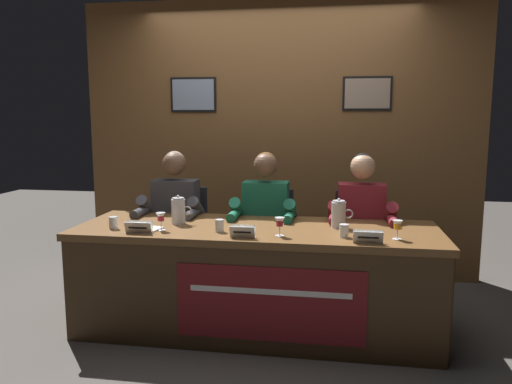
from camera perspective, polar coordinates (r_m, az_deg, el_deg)
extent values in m
plane|color=#4C4742|center=(3.75, 0.00, -15.30)|extent=(12.00, 12.00, 0.00)
cube|color=brown|center=(4.76, 2.59, 5.98)|extent=(3.75, 0.12, 2.60)
cube|color=black|center=(4.86, -7.19, 11.02)|extent=(0.44, 0.02, 0.33)
cube|color=#8C99AD|center=(4.85, -7.23, 11.03)|extent=(0.40, 0.01, 0.29)
cube|color=black|center=(4.67, 12.65, 10.98)|extent=(0.44, 0.02, 0.31)
cube|color=gray|center=(4.66, 12.66, 10.98)|extent=(0.40, 0.01, 0.27)
cube|color=brown|center=(3.52, 0.00, -4.43)|extent=(2.55, 0.85, 0.05)
cube|color=#402A16|center=(3.25, -1.16, -12.50)|extent=(2.49, 0.04, 0.70)
cube|color=#402A16|center=(4.00, -17.84, -8.83)|extent=(0.08, 0.77, 0.70)
cube|color=#402A16|center=(3.64, 19.74, -10.64)|extent=(0.08, 0.77, 0.70)
cube|color=maroon|center=(3.21, 1.57, -12.80)|extent=(1.20, 0.01, 0.48)
cube|color=white|center=(3.17, 1.56, -11.41)|extent=(1.02, 0.00, 0.04)
cylinder|color=black|center=(4.38, -8.80, -11.60)|extent=(0.44, 0.44, 0.02)
cylinder|color=black|center=(4.31, -8.87, -8.80)|extent=(0.05, 0.05, 0.42)
cube|color=#232328|center=(4.25, -8.94, -5.87)|extent=(0.44, 0.44, 0.03)
cube|color=#232328|center=(4.38, -8.21, -2.26)|extent=(0.40, 0.05, 0.44)
cylinder|color=black|center=(4.03, -11.80, -10.10)|extent=(0.10, 0.10, 0.48)
cylinder|color=black|center=(3.97, -9.06, -10.34)|extent=(0.10, 0.10, 0.48)
cylinder|color=black|center=(4.08, -11.18, -5.60)|extent=(0.13, 0.34, 0.13)
cylinder|color=black|center=(4.02, -8.49, -5.75)|extent=(0.13, 0.34, 0.13)
cube|color=#38383D|center=(4.16, -9.17, -1.90)|extent=(0.36, 0.20, 0.48)
sphere|color=brown|center=(4.09, -9.38, 3.22)|extent=(0.19, 0.19, 0.19)
sphere|color=gray|center=(4.10, -9.32, 3.45)|extent=(0.17, 0.17, 0.17)
cylinder|color=#38383D|center=(4.13, -12.38, -1.78)|extent=(0.09, 0.30, 0.25)
cylinder|color=#38383D|center=(4.00, -6.77, -1.98)|extent=(0.09, 0.30, 0.25)
cylinder|color=#38383D|center=(3.99, -13.22, -2.29)|extent=(0.07, 0.24, 0.07)
cylinder|color=#38383D|center=(3.85, -7.42, -2.53)|extent=(0.07, 0.24, 0.07)
cube|color=white|center=(3.40, -13.42, -4.02)|extent=(0.18, 0.03, 0.08)
cube|color=white|center=(3.43, -13.20, -3.90)|extent=(0.18, 0.03, 0.08)
cube|color=black|center=(3.40, -13.44, -4.03)|extent=(0.13, 0.01, 0.01)
cylinder|color=white|center=(3.47, -10.84, -4.32)|extent=(0.06, 0.06, 0.00)
cylinder|color=white|center=(3.46, -10.85, -3.84)|extent=(0.01, 0.01, 0.05)
cone|color=white|center=(3.45, -10.88, -2.87)|extent=(0.06, 0.06, 0.06)
cylinder|color=#B21E2D|center=(3.45, -10.88, -2.98)|extent=(0.04, 0.04, 0.04)
cylinder|color=silver|center=(3.59, -16.07, -3.41)|extent=(0.06, 0.06, 0.08)
cylinder|color=silver|center=(3.59, -16.06, -3.68)|extent=(0.05, 0.05, 0.05)
cylinder|color=black|center=(4.22, 1.16, -12.30)|extent=(0.44, 0.44, 0.02)
cylinder|color=black|center=(4.15, 1.17, -9.40)|extent=(0.05, 0.05, 0.42)
cube|color=#232328|center=(4.08, 1.18, -6.37)|extent=(0.44, 0.44, 0.03)
cube|color=#232328|center=(4.22, 1.57, -2.59)|extent=(0.40, 0.05, 0.44)
cylinder|color=black|center=(3.84, -1.08, -10.89)|extent=(0.10, 0.10, 0.48)
cylinder|color=black|center=(3.81, 1.94, -11.05)|extent=(0.10, 0.10, 0.48)
cylinder|color=black|center=(3.89, -0.70, -6.14)|extent=(0.13, 0.34, 0.13)
cylinder|color=black|center=(3.86, 2.24, -6.26)|extent=(0.13, 0.34, 0.13)
cube|color=#196047|center=(3.99, 1.13, -2.24)|extent=(0.36, 0.20, 0.48)
sphere|color=brown|center=(3.91, 1.11, 3.10)|extent=(0.19, 0.19, 0.19)
sphere|color=#593819|center=(3.93, 1.14, 3.34)|extent=(0.17, 0.17, 0.17)
cylinder|color=#196047|center=(3.92, -2.12, -2.14)|extent=(0.09, 0.30, 0.25)
cylinder|color=#196047|center=(3.86, 4.01, -2.32)|extent=(0.09, 0.30, 0.25)
cylinder|color=#196047|center=(3.77, -2.59, -2.70)|extent=(0.07, 0.24, 0.07)
cylinder|color=#196047|center=(3.71, 3.79, -2.90)|extent=(0.07, 0.24, 0.07)
cube|color=white|center=(3.18, -1.61, -4.64)|extent=(0.16, 0.03, 0.08)
cube|color=white|center=(3.22, -1.50, -4.50)|extent=(0.16, 0.03, 0.08)
cube|color=black|center=(3.18, -1.62, -4.65)|extent=(0.11, 0.01, 0.01)
cylinder|color=white|center=(3.25, 2.72, -5.04)|extent=(0.06, 0.06, 0.00)
cylinder|color=white|center=(3.25, 2.73, -4.54)|extent=(0.01, 0.01, 0.05)
cone|color=white|center=(3.23, 2.73, -3.50)|extent=(0.06, 0.06, 0.06)
cylinder|color=#B21E2D|center=(3.23, 2.73, -3.61)|extent=(0.04, 0.04, 0.04)
cylinder|color=silver|center=(3.37, -4.21, -3.87)|extent=(0.06, 0.06, 0.08)
cylinder|color=silver|center=(3.37, -4.21, -4.16)|extent=(0.05, 0.05, 0.05)
cylinder|color=black|center=(4.19, 11.62, -12.64)|extent=(0.44, 0.44, 0.02)
cylinder|color=black|center=(4.12, 11.72, -9.73)|extent=(0.05, 0.05, 0.42)
cube|color=#232328|center=(4.05, 11.81, -6.68)|extent=(0.44, 0.44, 0.03)
cube|color=#232328|center=(4.19, 11.79, -2.86)|extent=(0.40, 0.05, 0.44)
cylinder|color=black|center=(3.78, 10.40, -11.33)|extent=(0.10, 0.10, 0.48)
cylinder|color=black|center=(3.79, 13.48, -11.37)|extent=(0.10, 0.10, 0.48)
cylinder|color=black|center=(3.84, 10.48, -6.50)|extent=(0.13, 0.34, 0.13)
cylinder|color=black|center=(3.85, 13.47, -6.55)|extent=(0.13, 0.34, 0.13)
cube|color=maroon|center=(3.95, 11.97, -2.52)|extent=(0.36, 0.20, 0.48)
sphere|color=tan|center=(3.88, 12.16, 2.86)|extent=(0.19, 0.19, 0.19)
sphere|color=black|center=(3.89, 12.15, 3.10)|extent=(0.17, 0.17, 0.17)
cylinder|color=maroon|center=(3.85, 8.92, -2.45)|extent=(0.09, 0.30, 0.25)
cylinder|color=maroon|center=(3.87, 15.16, -2.58)|extent=(0.09, 0.30, 0.25)
cylinder|color=maroon|center=(3.69, 8.90, -3.04)|extent=(0.07, 0.24, 0.07)
cylinder|color=maroon|center=(3.71, 15.40, -3.18)|extent=(0.07, 0.24, 0.07)
cube|color=white|center=(3.12, 12.75, -5.12)|extent=(0.18, 0.03, 0.08)
cube|color=white|center=(3.15, 12.72, -4.98)|extent=(0.18, 0.03, 0.08)
cube|color=black|center=(3.12, 12.76, -5.14)|extent=(0.13, 0.01, 0.01)
cylinder|color=white|center=(3.29, 15.87, -5.22)|extent=(0.06, 0.06, 0.00)
cylinder|color=white|center=(3.28, 15.89, -4.72)|extent=(0.01, 0.01, 0.05)
cone|color=white|center=(3.27, 15.93, -3.70)|extent=(0.06, 0.06, 0.06)
cylinder|color=orange|center=(3.27, 15.93, -3.81)|extent=(0.04, 0.04, 0.04)
cylinder|color=silver|center=(3.26, 10.08, -4.40)|extent=(0.06, 0.06, 0.08)
cylinder|color=silver|center=(3.27, 10.07, -4.69)|extent=(0.05, 0.05, 0.05)
cylinder|color=silver|center=(3.65, -8.90, -2.23)|extent=(0.10, 0.10, 0.18)
cylinder|color=silver|center=(3.63, -8.94, -0.74)|extent=(0.08, 0.09, 0.01)
sphere|color=silver|center=(3.63, -8.94, -0.52)|extent=(0.02, 0.02, 0.02)
torus|color=silver|center=(3.62, -7.88, -2.12)|extent=(0.07, 0.01, 0.07)
cylinder|color=silver|center=(3.53, 9.46, -2.61)|extent=(0.10, 0.10, 0.18)
cylinder|color=silver|center=(3.51, 9.50, -1.07)|extent=(0.08, 0.08, 0.01)
sphere|color=silver|center=(3.51, 9.50, -0.85)|extent=(0.02, 0.02, 0.02)
torus|color=silver|center=(3.53, 10.57, -2.49)|extent=(0.07, 0.01, 0.07)
cube|color=white|center=(3.52, -12.61, -4.12)|extent=(0.24, 0.19, 0.01)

